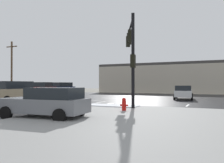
# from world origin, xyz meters

# --- Properties ---
(ground_plane) EXTENTS (120.00, 120.00, 0.00)m
(ground_plane) POSITION_xyz_m (0.00, 0.00, 0.00)
(ground_plane) COLOR slate
(road_asphalt) EXTENTS (44.00, 44.00, 0.02)m
(road_asphalt) POSITION_xyz_m (0.00, 0.00, 0.01)
(road_asphalt) COLOR black
(road_asphalt) RESTS_ON ground_plane
(sidewalk_corner) EXTENTS (18.00, 18.00, 0.14)m
(sidewalk_corner) POSITION_xyz_m (12.00, -12.00, 0.07)
(sidewalk_corner) COLOR gray
(sidewalk_corner) RESTS_ON ground_plane
(snow_strip_curbside) EXTENTS (4.00, 1.60, 0.06)m
(snow_strip_curbside) POSITION_xyz_m (5.00, -4.00, 0.17)
(snow_strip_curbside) COLOR white
(snow_strip_curbside) RESTS_ON sidewalk_corner
(lane_markings) EXTENTS (36.15, 36.15, 0.01)m
(lane_markings) POSITION_xyz_m (1.20, -1.38, 0.02)
(lane_markings) COLOR silver
(lane_markings) RESTS_ON road_asphalt
(traffic_signal_mast) EXTENTS (2.46, 5.23, 6.49)m
(traffic_signal_mast) POSITION_xyz_m (6.23, -3.17, 4.60)
(traffic_signal_mast) COLOR black
(traffic_signal_mast) RESTS_ON sidewalk_corner
(fire_hydrant) EXTENTS (0.48, 0.26, 0.79)m
(fire_hydrant) POSITION_xyz_m (6.91, -6.37, 0.54)
(fire_hydrant) COLOR red
(fire_hydrant) RESTS_ON sidewalk_corner
(strip_building_background) EXTENTS (27.34, 8.00, 5.87)m
(strip_building_background) POSITION_xyz_m (3.45, 27.01, 2.93)
(strip_building_background) COLOR #BCB29E
(strip_building_background) RESTS_ON ground_plane
(suv_tan) EXTENTS (2.44, 4.94, 2.03)m
(suv_tan) POSITION_xyz_m (-6.50, -2.56, 1.09)
(suv_tan) COLOR tan
(suv_tan) RESTS_ON road_asphalt
(sedan_white) EXTENTS (2.31, 4.64, 1.58)m
(sedan_white) POSITION_xyz_m (8.80, 7.52, 0.85)
(sedan_white) COLOR white
(sedan_white) RESTS_ON road_asphalt
(suv_red) EXTENTS (4.88, 2.28, 2.03)m
(suv_red) POSITION_xyz_m (-12.74, 8.09, 1.09)
(suv_red) COLOR #B21919
(suv_red) RESTS_ON road_asphalt
(sedan_grey) EXTENTS (4.64, 2.31, 1.58)m
(sedan_grey) POSITION_xyz_m (4.28, -10.39, 0.85)
(sedan_grey) COLOR slate
(sedan_grey) RESTS_ON road_asphalt
(suv_navy) EXTENTS (2.58, 4.98, 2.03)m
(suv_navy) POSITION_xyz_m (-12.80, 13.93, 1.09)
(suv_navy) COLOR #141E47
(suv_navy) RESTS_ON road_asphalt
(utility_pole_far) EXTENTS (2.20, 0.28, 8.50)m
(utility_pole_far) POSITION_xyz_m (-17.24, 6.66, 4.46)
(utility_pole_far) COLOR brown
(utility_pole_far) RESTS_ON ground_plane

